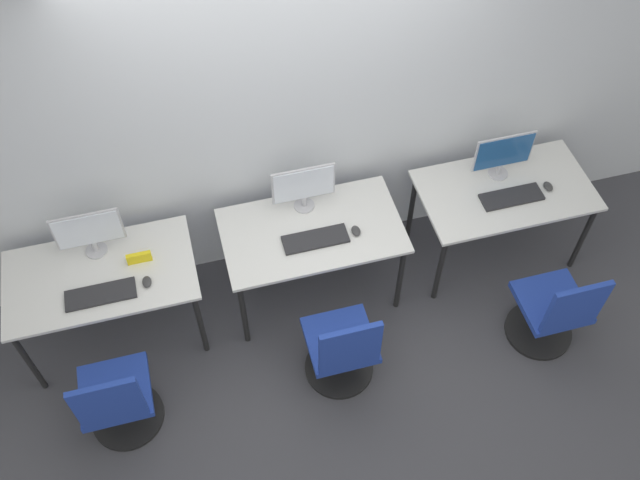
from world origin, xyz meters
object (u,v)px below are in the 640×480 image
office_chair_center (342,351)px  mouse_left (147,282)px  office_chair_right (553,313)px  mouse_center (356,231)px  mouse_right (548,186)px  keyboard_center (315,239)px  office_chair_left (118,403)px  monitor_center (304,186)px  keyboard_left (101,294)px  monitor_right (503,154)px  keyboard_right (512,197)px  monitor_left (89,232)px

office_chair_center → mouse_left: bearing=152.4°
office_chair_center → office_chair_right: (1.48, -0.09, 0.00)m
mouse_center → mouse_right: bearing=1.3°
keyboard_center → office_chair_right: (1.49, -0.74, -0.39)m
mouse_left → mouse_center: (1.41, 0.05, 0.00)m
office_chair_left → monitor_center: 1.84m
keyboard_left → office_chair_right: 3.02m
office_chair_right → mouse_left: bearing=165.3°
keyboard_left → office_chair_center: bearing=-22.0°
keyboard_center → office_chair_right: office_chair_right is taller
office_chair_right → keyboard_center: bearing=153.4°
mouse_left → monitor_right: 2.58m
keyboard_right → mouse_right: bearing=4.1°
keyboard_center → mouse_right: (1.72, 0.03, 0.01)m
office_chair_left → mouse_center: bearing=20.1°
office_chair_left → monitor_right: bearing=17.1°
monitor_center → monitor_left: bearing=-179.1°
office_chair_right → office_chair_center: bearing=176.5°
mouse_left → monitor_center: size_ratio=0.21×
mouse_center → mouse_right: (1.43, 0.03, 0.00)m
mouse_left → keyboard_right: (2.56, 0.06, -0.01)m
mouse_left → office_chair_right: office_chair_right is taller
office_chair_left → keyboard_center: office_chair_left is taller
keyboard_center → mouse_center: 0.28m
keyboard_right → office_chair_right: bearing=-85.3°
monitor_right → office_chair_left: bearing=-162.9°
office_chair_right → mouse_center: bearing=148.5°
monitor_center → keyboard_center: monitor_center is taller
monitor_left → office_chair_right: (2.91, -1.03, -0.59)m
keyboard_left → mouse_left: mouse_left is taller
office_chair_left → keyboard_right: size_ratio=1.94×
office_chair_left → mouse_right: 3.27m
monitor_center → office_chair_right: monitor_center is taller
mouse_right → monitor_center: bearing=170.6°
office_chair_center → office_chair_right: 1.48m
keyboard_left → keyboard_center: size_ratio=1.00×
keyboard_left → monitor_right: bearing=6.4°
monitor_center → keyboard_right: size_ratio=0.98×
office_chair_left → mouse_center: office_chair_left is taller
mouse_left → keyboard_right: bearing=1.5°
monitor_left → mouse_right: bearing=-4.8°
keyboard_center → keyboard_right: (1.43, 0.01, 0.00)m
mouse_left → office_chair_right: bearing=-14.7°
monitor_left → office_chair_right: 3.15m
keyboard_left → office_chair_left: 0.69m
keyboard_right → office_chair_center: bearing=-155.0°
keyboard_right → mouse_right: mouse_right is taller
mouse_right → keyboard_right: bearing=-175.9°
office_chair_left → keyboard_center: bearing=23.7°
mouse_left → monitor_right: monitor_right is taller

